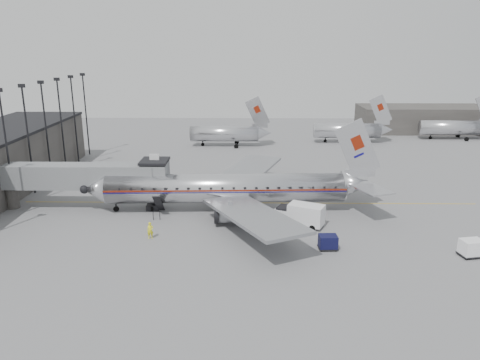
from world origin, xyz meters
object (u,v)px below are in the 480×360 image
(service_van, at_px, (300,214))
(ramp_worker, at_px, (150,230))
(baggage_cart_navy, at_px, (328,242))
(baggage_cart_white, at_px, (472,248))
(airliner, at_px, (232,188))

(service_van, xyz_separation_m, ramp_worker, (-16.65, -4.03, -0.46))
(ramp_worker, bearing_deg, service_van, 5.77)
(baggage_cart_navy, relative_size, ramp_worker, 1.08)
(service_van, relative_size, baggage_cart_navy, 3.00)
(service_van, xyz_separation_m, baggage_cart_white, (16.16, -8.03, -0.46))
(airliner, distance_m, baggage_cart_navy, 15.61)
(baggage_cart_white, relative_size, ramp_worker, 1.34)
(baggage_cart_white, height_order, ramp_worker, ramp_worker)
(airliner, distance_m, ramp_worker, 12.61)
(airliner, height_order, ramp_worker, airliner)
(service_van, relative_size, ramp_worker, 3.23)
(airliner, relative_size, ramp_worker, 20.03)
(service_van, bearing_deg, ramp_worker, -141.49)
(baggage_cart_navy, height_order, ramp_worker, ramp_worker)
(airliner, height_order, service_van, airliner)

